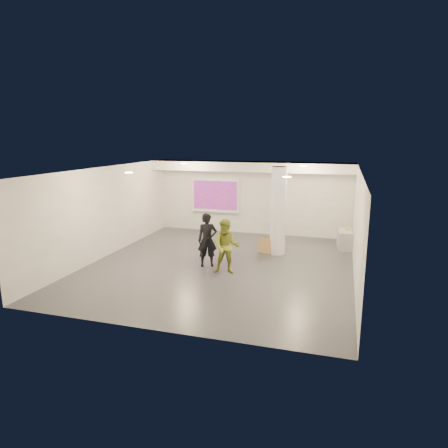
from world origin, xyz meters
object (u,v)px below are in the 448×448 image
(column, at_px, (278,211))
(woman, at_px, (207,240))
(credenza, at_px, (345,239))
(man, at_px, (226,247))
(projection_screen, at_px, (215,196))

(column, bearing_deg, woman, -133.82)
(column, height_order, credenza, column)
(woman, relative_size, man, 1.03)
(projection_screen, xyz_separation_m, woman, (1.23, -4.60, -0.69))
(man, bearing_deg, credenza, 39.01)
(credenza, height_order, man, man)
(column, height_order, man, column)
(credenza, relative_size, man, 0.70)
(column, relative_size, man, 1.85)
(column, relative_size, woman, 1.80)
(man, bearing_deg, column, 55.25)
(credenza, relative_size, woman, 0.68)
(man, bearing_deg, projection_screen, 101.12)
(projection_screen, bearing_deg, woman, -75.07)
(woman, distance_m, man, 0.90)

